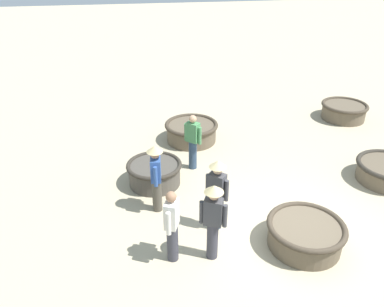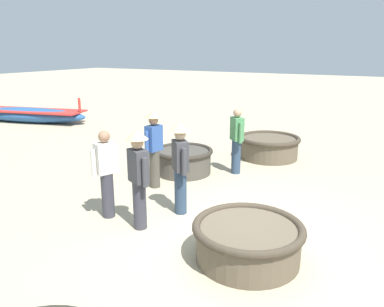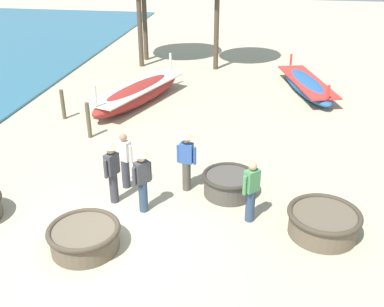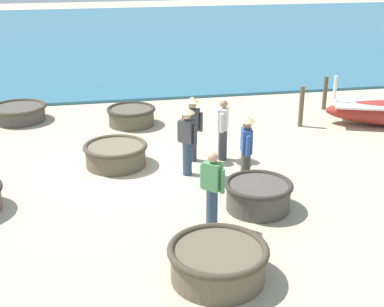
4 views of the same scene
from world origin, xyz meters
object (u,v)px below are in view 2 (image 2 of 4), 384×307
Objects in this scene: fisherman_by_coracle at (154,144)px; fisherman_crouching at (138,174)px; coracle_tilted at (183,160)px; long_boat_ochre_hull at (29,114)px; fisherman_standing_right at (237,139)px; fisherman_hauling at (180,163)px; coracle_far_left at (269,146)px; fisherman_with_hat at (106,172)px; coracle_front_left at (248,240)px.

fisherman_crouching is at bearing -152.78° from fisherman_by_coracle.
coracle_tilted is 0.27× the size of long_boat_ochre_hull.
fisherman_hauling is at bearing -179.98° from fisherman_standing_right.
long_boat_ochre_hull reaches higher than coracle_far_left.
fisherman_hauling is at bearing -126.84° from fisherman_by_coracle.
fisherman_with_hat is at bearing -175.80° from fisherman_by_coracle.
fisherman_hauling reaches higher than coracle_far_left.
fisherman_crouching reaches higher than fisherman_standing_right.
long_boat_ochre_hull is 3.33× the size of fisherman_with_hat.
fisherman_standing_right is (0.59, -1.11, 0.51)m from coracle_tilted.
fisherman_standing_right reaches higher than coracle_far_left.
coracle_tilted reaches higher than coracle_front_left.
long_boat_ochre_hull is (2.56, 8.82, -0.01)m from coracle_tilted.
coracle_tilted is at bearing 29.04° from fisherman_hauling.
fisherman_crouching is at bearing -163.77° from coracle_tilted.
coracle_front_left is 1.97m from fisherman_hauling.
coracle_tilted is at bearing 16.23° from fisherman_crouching.
fisherman_by_coracle is at bearing 4.20° from fisherman_with_hat.
long_boat_ochre_hull reaches higher than coracle_tilted.
fisherman_by_coracle is 2.08m from fisherman_standing_right.
coracle_front_left is (-2.90, -2.74, -0.02)m from coracle_tilted.
fisherman_with_hat is (0.13, 2.68, 0.53)m from coracle_front_left.
fisherman_crouching reaches higher than coracle_far_left.
coracle_far_left is at bearing -23.13° from fisherman_by_coracle.
coracle_tilted is 1.36m from fisherman_standing_right.
coracle_far_left reaches higher than coracle_front_left.
fisherman_crouching reaches higher than fisherman_with_hat.
long_boat_ochre_hull is at bearing 59.10° from fisherman_with_hat.
coracle_far_left is at bearing -3.75° from fisherman_hauling.
fisherman_crouching is (-5.10, 0.56, 0.63)m from coracle_far_left.
coracle_front_left is 0.95× the size of fisherman_by_coracle.
fisherman_with_hat reaches higher than long_boat_ochre_hull.
coracle_far_left is at bearing -9.55° from fisherman_standing_right.
coracle_front_left is 2.73m from fisherman_with_hat.
coracle_tilted is at bearing 117.87° from fisherman_standing_right.
fisherman_hauling reaches higher than long_boat_ochre_hull.
fisherman_with_hat is (-5.02, 1.33, 0.51)m from coracle_far_left.
fisherman_with_hat is at bearing 87.14° from coracle_front_left.
fisherman_standing_right reaches higher than long_boat_ochre_hull.
fisherman_by_coracle is (-1.13, 0.05, 0.63)m from coracle_tilted.
fisherman_by_coracle reaches higher than long_boat_ochre_hull.
coracle_far_left is 1.00× the size of fisherman_by_coracle.
fisherman_by_coracle is at bearing 53.16° from fisherman_hauling.
fisherman_standing_right is (3.35, -1.05, 0.00)m from fisherman_with_hat.
coracle_tilted is 9.18m from long_boat_ochre_hull.
long_boat_ochre_hull reaches higher than coracle_front_left.
coracle_tilted is at bearing 1.39° from fisherman_with_hat.
fisherman_standing_right is (3.48, 1.63, 0.53)m from coracle_front_left.
long_boat_ochre_hull is 3.13× the size of fisherman_crouching.
coracle_far_left is 4.32m from fisherman_hauling.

